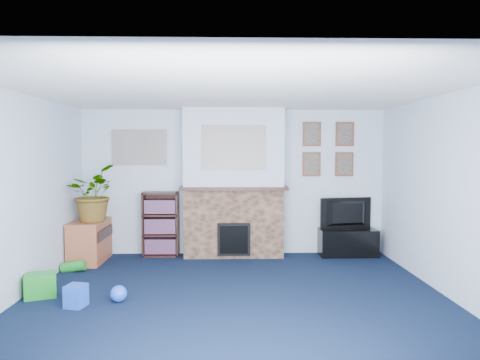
{
  "coord_description": "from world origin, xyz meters",
  "views": [
    {
      "loc": [
        -0.06,
        -4.86,
        1.72
      ],
      "look_at": [
        0.08,
        0.86,
        1.33
      ],
      "focal_mm": 32.0,
      "sensor_mm": 36.0,
      "label": 1
    }
  ],
  "objects_px": {
    "television": "(348,214)",
    "bookshelf": "(161,225)",
    "sideboard": "(90,239)",
    "tv_stand": "(348,242)"
  },
  "relations": [
    {
      "from": "television",
      "to": "bookshelf",
      "type": "height_order",
      "value": "bookshelf"
    },
    {
      "from": "television",
      "to": "sideboard",
      "type": "bearing_deg",
      "value": -5.82
    },
    {
      "from": "television",
      "to": "sideboard",
      "type": "height_order",
      "value": "television"
    },
    {
      "from": "tv_stand",
      "to": "sideboard",
      "type": "distance_m",
      "value": 4.13
    },
    {
      "from": "television",
      "to": "bookshelf",
      "type": "bearing_deg",
      "value": -11.04
    },
    {
      "from": "tv_stand",
      "to": "bookshelf",
      "type": "bearing_deg",
      "value": 178.57
    },
    {
      "from": "bookshelf",
      "to": "television",
      "type": "bearing_deg",
      "value": -1.05
    },
    {
      "from": "tv_stand",
      "to": "bookshelf",
      "type": "distance_m",
      "value": 3.08
    },
    {
      "from": "tv_stand",
      "to": "sideboard",
      "type": "bearing_deg",
      "value": -176.11
    },
    {
      "from": "sideboard",
      "to": "television",
      "type": "bearing_deg",
      "value": 4.17
    }
  ]
}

